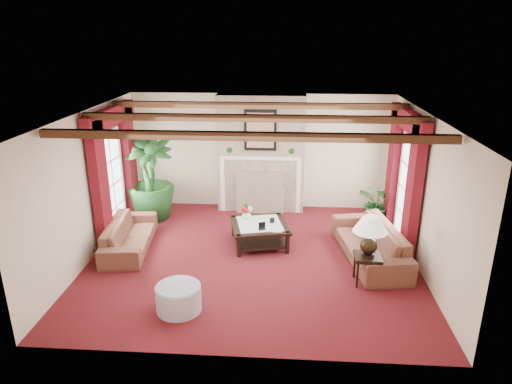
# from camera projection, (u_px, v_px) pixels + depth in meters

# --- Properties ---
(floor) EXTENTS (6.00, 6.00, 0.00)m
(floor) POSITION_uv_depth(u_px,v_px,m) (253.00, 258.00, 8.56)
(floor) COLOR #3E0B0C
(floor) RESTS_ON ground
(ceiling) EXTENTS (6.00, 6.00, 0.00)m
(ceiling) POSITION_uv_depth(u_px,v_px,m) (252.00, 115.00, 7.65)
(ceiling) COLOR white
(ceiling) RESTS_ON floor
(back_wall) EXTENTS (6.00, 0.02, 2.70)m
(back_wall) POSITION_uv_depth(u_px,v_px,m) (261.00, 152.00, 10.69)
(back_wall) COLOR beige
(back_wall) RESTS_ON ground
(left_wall) EXTENTS (0.02, 5.50, 2.70)m
(left_wall) POSITION_uv_depth(u_px,v_px,m) (88.00, 187.00, 8.30)
(left_wall) COLOR beige
(left_wall) RESTS_ON ground
(right_wall) EXTENTS (0.02, 5.50, 2.70)m
(right_wall) POSITION_uv_depth(u_px,v_px,m) (425.00, 194.00, 7.91)
(right_wall) COLOR beige
(right_wall) RESTS_ON ground
(ceiling_beams) EXTENTS (6.00, 3.00, 0.12)m
(ceiling_beams) POSITION_uv_depth(u_px,v_px,m) (252.00, 118.00, 7.67)
(ceiling_beams) COLOR #3D2113
(ceiling_beams) RESTS_ON ceiling
(fireplace) EXTENTS (2.00, 0.52, 2.70)m
(fireplace) POSITION_uv_depth(u_px,v_px,m) (261.00, 95.00, 10.05)
(fireplace) COLOR tan
(fireplace) RESTS_ON ground
(french_door_left) EXTENTS (0.10, 1.10, 2.16)m
(french_door_left) POSITION_uv_depth(u_px,v_px,m) (106.00, 133.00, 8.98)
(french_door_left) COLOR white
(french_door_left) RESTS_ON ground
(french_door_right) EXTENTS (0.10, 1.10, 2.16)m
(french_door_right) POSITION_uv_depth(u_px,v_px,m) (413.00, 137.00, 8.59)
(french_door_right) COLOR white
(french_door_right) RESTS_ON ground
(curtains_left) EXTENTS (0.20, 2.40, 2.55)m
(curtains_left) POSITION_uv_depth(u_px,v_px,m) (109.00, 112.00, 8.83)
(curtains_left) COLOR #520B10
(curtains_left) RESTS_ON ground
(curtains_right) EXTENTS (0.20, 2.40, 2.55)m
(curtains_right) POSITION_uv_depth(u_px,v_px,m) (410.00, 115.00, 8.46)
(curtains_right) COLOR #520B10
(curtains_right) RESTS_ON ground
(sofa_left) EXTENTS (2.05, 0.97, 0.75)m
(sofa_left) POSITION_uv_depth(u_px,v_px,m) (129.00, 231.00, 8.82)
(sofa_left) COLOR #3F1117
(sofa_left) RESTS_ON ground
(sofa_right) EXTENTS (2.45, 1.38, 0.87)m
(sofa_right) POSITION_uv_depth(u_px,v_px,m) (370.00, 237.00, 8.41)
(sofa_right) COLOR #3F1117
(sofa_right) RESTS_ON ground
(potted_palm) EXTENTS (2.23, 2.54, 1.06)m
(potted_palm) POSITION_uv_depth(u_px,v_px,m) (151.00, 196.00, 10.23)
(potted_palm) COLOR black
(potted_palm) RESTS_ON ground
(small_plant) EXTENTS (1.70, 1.70, 0.70)m
(small_plant) POSITION_uv_depth(u_px,v_px,m) (378.00, 208.00, 10.02)
(small_plant) COLOR black
(small_plant) RESTS_ON ground
(coffee_table) EXTENTS (1.28, 1.28, 0.44)m
(coffee_table) POSITION_uv_depth(u_px,v_px,m) (259.00, 234.00, 9.05)
(coffee_table) COLOR black
(coffee_table) RESTS_ON ground
(side_table) EXTENTS (0.52, 0.52, 0.51)m
(side_table) POSITION_uv_depth(u_px,v_px,m) (367.00, 269.00, 7.64)
(side_table) COLOR black
(side_table) RESTS_ON ground
(ottoman) EXTENTS (0.69, 0.69, 0.40)m
(ottoman) POSITION_uv_depth(u_px,v_px,m) (179.00, 298.00, 6.91)
(ottoman) COLOR #948FA2
(ottoman) RESTS_ON ground
(table_lamp) EXTENTS (0.57, 0.57, 0.72)m
(table_lamp) POSITION_uv_depth(u_px,v_px,m) (370.00, 236.00, 7.44)
(table_lamp) COLOR black
(table_lamp) RESTS_ON side_table
(flower_vase) EXTENTS (0.27, 0.28, 0.18)m
(flower_vase) POSITION_uv_depth(u_px,v_px,m) (247.00, 215.00, 9.18)
(flower_vase) COLOR silver
(flower_vase) RESTS_ON coffee_table
(book) EXTENTS (0.21, 0.05, 0.29)m
(book) POSITION_uv_depth(u_px,v_px,m) (271.00, 223.00, 8.66)
(book) COLOR black
(book) RESTS_ON coffee_table
(photo_frame_a) EXTENTS (0.13, 0.06, 0.17)m
(photo_frame_a) POSITION_uv_depth(u_px,v_px,m) (262.00, 226.00, 8.65)
(photo_frame_a) COLOR black
(photo_frame_a) RESTS_ON coffee_table
(photo_frame_b) EXTENTS (0.09, 0.04, 0.12)m
(photo_frame_b) POSITION_uv_depth(u_px,v_px,m) (272.00, 221.00, 8.98)
(photo_frame_b) COLOR black
(photo_frame_b) RESTS_ON coffee_table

